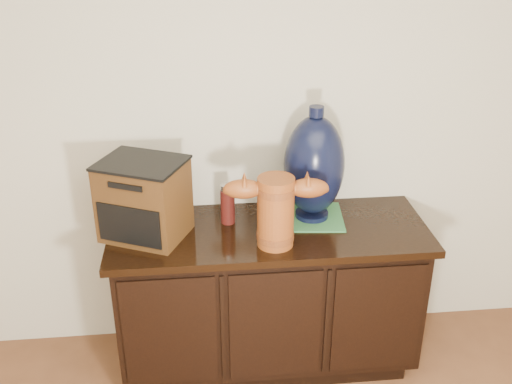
{
  "coord_description": "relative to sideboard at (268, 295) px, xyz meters",
  "views": [
    {
      "loc": [
        -0.3,
        -0.15,
        2.1
      ],
      "look_at": [
        -0.07,
        2.18,
        0.97
      ],
      "focal_mm": 42.0,
      "sensor_mm": 36.0,
      "label": 1
    }
  ],
  "objects": [
    {
      "name": "sideboard",
      "position": [
        0.0,
        0.0,
        0.0
      ],
      "size": [
        1.46,
        0.56,
        0.75
      ],
      "color": "black",
      "rests_on": "ground"
    },
    {
      "name": "terracotta_vessel",
      "position": [
        0.01,
        -0.14,
        0.55
      ],
      "size": [
        0.45,
        0.17,
        0.32
      ],
      "rotation": [
        0.0,
        0.0,
        -0.07
      ],
      "color": "#92481A",
      "rests_on": "sideboard"
    },
    {
      "name": "tv_radio",
      "position": [
        -0.55,
        0.01,
        0.55
      ],
      "size": [
        0.44,
        0.41,
        0.36
      ],
      "rotation": [
        0.0,
        0.0,
        -0.43
      ],
      "color": "#422710",
      "rests_on": "sideboard"
    },
    {
      "name": "green_mat",
      "position": [
        0.21,
        0.09,
        0.37
      ],
      "size": [
        0.32,
        0.32,
        0.01
      ],
      "primitive_type": "cube",
      "rotation": [
        0.0,
        0.0,
        -0.1
      ],
      "color": "#33713C",
      "rests_on": "sideboard"
    },
    {
      "name": "lamp_base",
      "position": [
        0.21,
        0.09,
        0.63
      ],
      "size": [
        0.31,
        0.31,
        0.54
      ],
      "rotation": [
        0.0,
        0.0,
        -0.1
      ],
      "color": "black",
      "rests_on": "green_mat"
    },
    {
      "name": "spray_can",
      "position": [
        -0.18,
        0.08,
        0.46
      ],
      "size": [
        0.07,
        0.07,
        0.19
      ],
      "color": "maroon",
      "rests_on": "sideboard"
    }
  ]
}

